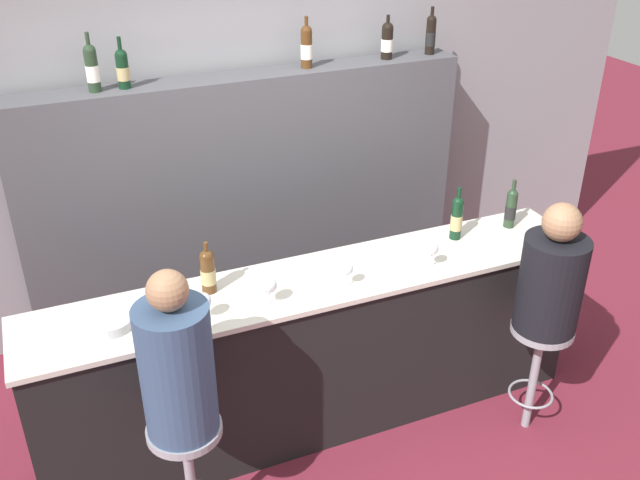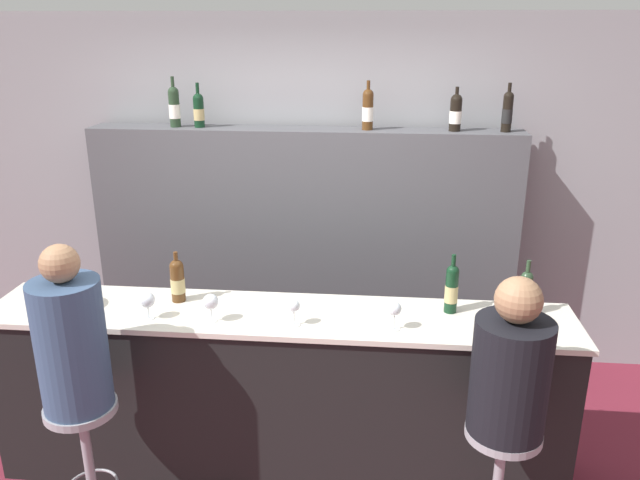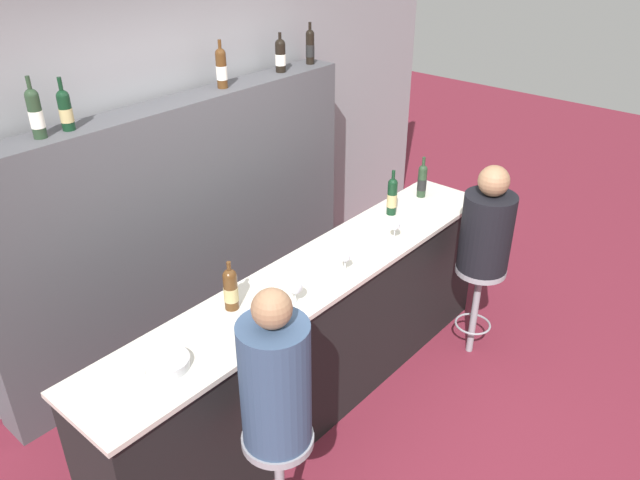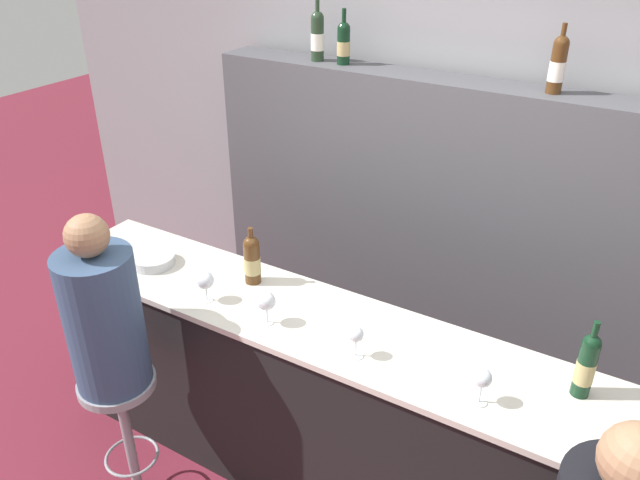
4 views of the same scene
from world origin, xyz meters
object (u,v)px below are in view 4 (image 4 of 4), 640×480
Objects in this scene: metal_bowl at (153,260)px; wine_glass_2 at (356,336)px; guest_seated_left at (103,315)px; wine_bottle_backbar_1 at (344,43)px; wine_bottle_backbar_2 at (558,64)px; wine_glass_3 at (482,379)px; wine_bottle_backbar_0 at (317,36)px; wine_bottle_counter_1 at (586,365)px; bar_stool_left at (122,407)px; wine_glass_1 at (266,302)px; wine_bottle_counter_0 at (252,259)px; wine_glass_0 at (205,281)px.

wine_glass_2 is at bearing -5.20° from metal_bowl.
wine_bottle_backbar_1 is at bearing 84.63° from guest_seated_left.
wine_bottle_backbar_2 reaches higher than guest_seated_left.
wine_bottle_backbar_2 is at bearing 39.15° from metal_bowl.
wine_bottle_backbar_0 is at bearing 138.04° from wine_glass_3.
wine_bottle_counter_1 is 0.96× the size of wine_bottle_backbar_0.
bar_stool_left is at bearing -67.07° from metal_bowl.
wine_glass_2 is 0.19× the size of bar_stool_left.
bar_stool_left is (0.22, -0.52, -0.48)m from metal_bowl.
wine_bottle_backbar_1 reaches higher than wine_glass_3.
wine_glass_1 is at bearing -180.00° from wine_glass_2.
wine_bottle_counter_1 is at bearing 16.20° from wine_glass_2.
wine_bottle_counter_0 is at bearing 136.54° from wine_glass_1.
wine_glass_0 is at bearing 60.40° from bar_stool_left.
wine_glass_3 is 1.76m from metal_bowl.
wine_bottle_counter_1 is 0.40× the size of guest_seated_left.
wine_glass_0 is (-0.09, -0.24, -0.02)m from wine_bottle_counter_0.
wine_bottle_counter_1 is at bearing 3.58° from metal_bowl.
wine_glass_1 is 0.70m from guest_seated_left.
wine_bottle_backbar_0 is 1.57× the size of metal_bowl.
wine_bottle_backbar_1 is at bearing 92.53° from wine_glass_0.
wine_glass_0 is 0.98× the size of wine_glass_3.
wine_glass_0 is at bearing -80.38° from wine_bottle_backbar_0.
wine_glass_2 is at bearing 0.00° from wine_glass_1.
bar_stool_left is (-1.53, -0.40, -0.56)m from wine_glass_3.
wine_bottle_backbar_0 reaches higher than wine_bottle_backbar_2.
wine_glass_1 is 0.71× the size of metal_bowl.
wine_bottle_counter_0 is at bearing -74.18° from wine_bottle_backbar_0.
bar_stool_left is at bearing -116.29° from wine_bottle_counter_0.
wine_bottle_backbar_2 is at bearing 53.05° from guest_seated_left.
guest_seated_left is at bearing -89.83° from wine_bottle_backbar_0.
wine_bottle_counter_1 is at bearing -31.71° from wine_bottle_backbar_0.
wine_glass_1 is 0.96m from wine_glass_3.
wine_glass_1 is at bearing -180.00° from wine_glass_3.
wine_glass_1 reaches higher than wine_glass_2.
wine_bottle_backbar_1 is (0.17, -0.00, -0.02)m from wine_bottle_backbar_0.
wine_glass_3 is 1.59m from guest_seated_left.
wine_bottle_backbar_1 reaches higher than wine_bottle_counter_1.
wine_bottle_backbar_0 is at bearing 105.82° from wine_bottle_counter_0.
wine_glass_1 is (0.58, -1.38, -0.84)m from wine_bottle_backbar_0.
wine_glass_2 is 1.22m from bar_stool_left.
wine_bottle_backbar_1 reaches higher than wine_glass_1.
wine_bottle_counter_0 is 0.72m from guest_seated_left.
wine_bottle_counter_1 is at bearing -34.29° from wine_bottle_backbar_1.
wine_bottle_counter_0 is at bearing 160.86° from wine_glass_2.
wine_glass_2 is (1.02, -1.38, -0.85)m from wine_bottle_backbar_0.
wine_glass_0 is 0.78m from wine_glass_2.
wine_bottle_backbar_1 is 1.82m from wine_glass_2.
wine_glass_0 is (-1.11, -1.38, -0.84)m from wine_bottle_backbar_2.
wine_bottle_counter_0 reaches higher than wine_glass_0.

